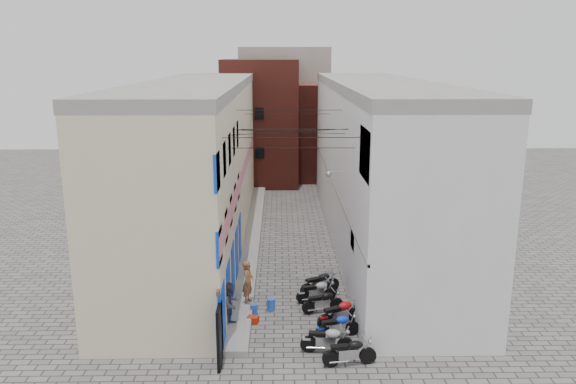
{
  "coord_description": "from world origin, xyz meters",
  "views": [
    {
      "loc": [
        -0.46,
        -17.76,
        10.36
      ],
      "look_at": [
        -0.01,
        12.23,
        3.0
      ],
      "focal_mm": 35.0,
      "sensor_mm": 36.0,
      "label": 1
    }
  ],
  "objects_px": {
    "motorcycle_f": "(317,290)",
    "motorcycle_b": "(327,338)",
    "person_b": "(231,304)",
    "motorcycle_g": "(320,282)",
    "motorcycle_c": "(338,325)",
    "person_a": "(248,282)",
    "water_jug_near": "(254,309)",
    "motorcycle_d": "(340,312)",
    "motorcycle_a": "(350,351)",
    "motorcycle_e": "(323,301)",
    "water_jug_far": "(271,305)",
    "red_crate": "(253,320)"
  },
  "relations": [
    {
      "from": "motorcycle_g",
      "to": "red_crate",
      "type": "distance_m",
      "value": 3.97
    },
    {
      "from": "motorcycle_g",
      "to": "person_a",
      "type": "distance_m",
      "value": 3.44
    },
    {
      "from": "motorcycle_d",
      "to": "person_b",
      "type": "bearing_deg",
      "value": -113.05
    },
    {
      "from": "motorcycle_g",
      "to": "water_jug_far",
      "type": "relative_size",
      "value": 3.78
    },
    {
      "from": "motorcycle_f",
      "to": "water_jug_near",
      "type": "height_order",
      "value": "motorcycle_f"
    },
    {
      "from": "motorcycle_f",
      "to": "person_b",
      "type": "relative_size",
      "value": 1.07
    },
    {
      "from": "motorcycle_f",
      "to": "motorcycle_b",
      "type": "bearing_deg",
      "value": -12.62
    },
    {
      "from": "motorcycle_a",
      "to": "motorcycle_g",
      "type": "bearing_deg",
      "value": 177.89
    },
    {
      "from": "motorcycle_a",
      "to": "water_jug_far",
      "type": "distance_m",
      "value": 5.1
    },
    {
      "from": "motorcycle_b",
      "to": "water_jug_near",
      "type": "relative_size",
      "value": 4.22
    },
    {
      "from": "motorcycle_c",
      "to": "person_b",
      "type": "relative_size",
      "value": 1.04
    },
    {
      "from": "motorcycle_e",
      "to": "water_jug_far",
      "type": "height_order",
      "value": "motorcycle_e"
    },
    {
      "from": "water_jug_near",
      "to": "motorcycle_d",
      "type": "bearing_deg",
      "value": -16.83
    },
    {
      "from": "person_a",
      "to": "motorcycle_f",
      "type": "bearing_deg",
      "value": -65.75
    },
    {
      "from": "motorcycle_c",
      "to": "water_jug_near",
      "type": "bearing_deg",
      "value": -137.49
    },
    {
      "from": "motorcycle_f",
      "to": "person_b",
      "type": "distance_m",
      "value": 4.33
    },
    {
      "from": "motorcycle_d",
      "to": "motorcycle_a",
      "type": "bearing_deg",
      "value": -27.02
    },
    {
      "from": "person_b",
      "to": "red_crate",
      "type": "height_order",
      "value": "person_b"
    },
    {
      "from": "motorcycle_a",
      "to": "motorcycle_d",
      "type": "xyz_separation_m",
      "value": [
        -0.01,
        2.88,
        0.04
      ]
    },
    {
      "from": "motorcycle_a",
      "to": "motorcycle_f",
      "type": "bearing_deg",
      "value": -179.13
    },
    {
      "from": "motorcycle_a",
      "to": "person_b",
      "type": "relative_size",
      "value": 1.11
    },
    {
      "from": "person_a",
      "to": "motorcycle_e",
      "type": "bearing_deg",
      "value": -85.14
    },
    {
      "from": "motorcycle_d",
      "to": "motorcycle_f",
      "type": "xyz_separation_m",
      "value": [
        -0.77,
        2.22,
        -0.06
      ]
    },
    {
      "from": "motorcycle_d",
      "to": "motorcycle_g",
      "type": "height_order",
      "value": "motorcycle_d"
    },
    {
      "from": "motorcycle_f",
      "to": "person_b",
      "type": "xyz_separation_m",
      "value": [
        -3.47,
        -2.53,
        0.57
      ]
    },
    {
      "from": "motorcycle_a",
      "to": "motorcycle_f",
      "type": "height_order",
      "value": "motorcycle_a"
    },
    {
      "from": "motorcycle_b",
      "to": "motorcycle_c",
      "type": "distance_m",
      "value": 1.19
    },
    {
      "from": "motorcycle_d",
      "to": "motorcycle_e",
      "type": "relative_size",
      "value": 1.15
    },
    {
      "from": "motorcycle_c",
      "to": "motorcycle_f",
      "type": "xyz_separation_m",
      "value": [
        -0.57,
        3.16,
        0.02
      ]
    },
    {
      "from": "motorcycle_b",
      "to": "motorcycle_g",
      "type": "bearing_deg",
      "value": -176.36
    },
    {
      "from": "motorcycle_g",
      "to": "water_jug_far",
      "type": "height_order",
      "value": "motorcycle_g"
    },
    {
      "from": "person_b",
      "to": "water_jug_far",
      "type": "xyz_separation_m",
      "value": [
        1.5,
        1.71,
        -0.85
      ]
    },
    {
      "from": "motorcycle_c",
      "to": "person_a",
      "type": "xyz_separation_m",
      "value": [
        -3.49,
        2.62,
        0.65
      ]
    },
    {
      "from": "motorcycle_a",
      "to": "water_jug_near",
      "type": "height_order",
      "value": "motorcycle_a"
    },
    {
      "from": "motorcycle_b",
      "to": "water_jug_far",
      "type": "bearing_deg",
      "value": -144.27
    },
    {
      "from": "motorcycle_a",
      "to": "motorcycle_d",
      "type": "distance_m",
      "value": 2.88
    },
    {
      "from": "motorcycle_d",
      "to": "water_jug_far",
      "type": "relative_size",
      "value": 3.95
    },
    {
      "from": "motorcycle_c",
      "to": "motorcycle_g",
      "type": "relative_size",
      "value": 0.91
    },
    {
      "from": "motorcycle_f",
      "to": "motorcycle_c",
      "type": "bearing_deg",
      "value": -3.5
    },
    {
      "from": "person_b",
      "to": "red_crate",
      "type": "relative_size",
      "value": 3.95
    },
    {
      "from": "motorcycle_e",
      "to": "motorcycle_d",
      "type": "bearing_deg",
      "value": 12.21
    },
    {
      "from": "motorcycle_f",
      "to": "person_a",
      "type": "xyz_separation_m",
      "value": [
        -2.92,
        -0.54,
        0.64
      ]
    },
    {
      "from": "person_a",
      "to": "red_crate",
      "type": "relative_size",
      "value": 4.24
    },
    {
      "from": "red_crate",
      "to": "water_jug_near",
      "type": "bearing_deg",
      "value": 90.0
    },
    {
      "from": "motorcycle_a",
      "to": "motorcycle_c",
      "type": "xyz_separation_m",
      "value": [
        -0.21,
        1.94,
        -0.03
      ]
    },
    {
      "from": "motorcycle_a",
      "to": "motorcycle_g",
      "type": "relative_size",
      "value": 0.97
    },
    {
      "from": "motorcycle_c",
      "to": "motorcycle_e",
      "type": "xyz_separation_m",
      "value": [
        -0.4,
        2.13,
        0.0
      ]
    },
    {
      "from": "water_jug_near",
      "to": "water_jug_far",
      "type": "bearing_deg",
      "value": 27.33
    },
    {
      "from": "motorcycle_d",
      "to": "motorcycle_f",
      "type": "relative_size",
      "value": 1.11
    },
    {
      "from": "motorcycle_d",
      "to": "water_jug_near",
      "type": "distance_m",
      "value": 3.61
    }
  ]
}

